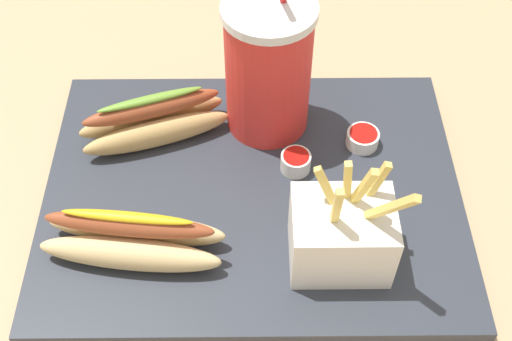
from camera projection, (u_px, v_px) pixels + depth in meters
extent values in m
cube|color=tan|center=(256.00, 204.00, 0.75)|extent=(2.40, 2.40, 0.02)
cube|color=#2D333D|center=(256.00, 193.00, 0.73)|extent=(0.46, 0.35, 0.02)
cylinder|color=red|center=(271.00, 72.00, 0.73)|extent=(0.10, 0.10, 0.16)
cylinder|color=white|center=(273.00, 10.00, 0.67)|extent=(0.10, 0.10, 0.01)
cube|color=white|center=(345.00, 236.00, 0.64)|extent=(0.10, 0.08, 0.08)
cube|color=#E5C660|center=(393.00, 208.00, 0.57)|extent=(0.04, 0.04, 0.08)
cube|color=#E5C660|center=(334.00, 196.00, 0.61)|extent=(0.04, 0.02, 0.07)
cube|color=#E5C660|center=(365.00, 191.00, 0.60)|extent=(0.02, 0.03, 0.08)
cube|color=#E5C660|center=(351.00, 185.00, 0.61)|extent=(0.01, 0.01, 0.07)
cube|color=#E5C660|center=(377.00, 188.00, 0.62)|extent=(0.03, 0.01, 0.07)
cube|color=#E5C660|center=(340.00, 210.00, 0.59)|extent=(0.01, 0.02, 0.07)
ellipsoid|color=#E5C689|center=(134.00, 254.00, 0.65)|extent=(0.19, 0.05, 0.04)
ellipsoid|color=#E5C689|center=(140.00, 229.00, 0.67)|extent=(0.19, 0.05, 0.04)
ellipsoid|color=#994728|center=(133.00, 225.00, 0.64)|extent=(0.17, 0.04, 0.02)
ellipsoid|color=gold|center=(131.00, 217.00, 0.63)|extent=(0.13, 0.03, 0.01)
ellipsoid|color=tan|center=(161.00, 133.00, 0.75)|extent=(0.17, 0.08, 0.03)
ellipsoid|color=tan|center=(155.00, 117.00, 0.77)|extent=(0.17, 0.08, 0.03)
ellipsoid|color=#994728|center=(155.00, 108.00, 0.74)|extent=(0.16, 0.07, 0.02)
ellipsoid|color=#6B9E33|center=(153.00, 99.00, 0.73)|extent=(0.12, 0.05, 0.01)
cylinder|color=white|center=(299.00, 162.00, 0.74)|extent=(0.03, 0.03, 0.02)
cylinder|color=#B2140F|center=(299.00, 157.00, 0.73)|extent=(0.03, 0.03, 0.01)
cylinder|color=white|center=(366.00, 139.00, 0.76)|extent=(0.04, 0.04, 0.02)
cylinder|color=#B2140F|center=(367.00, 134.00, 0.75)|extent=(0.03, 0.03, 0.01)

